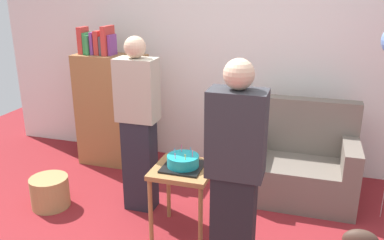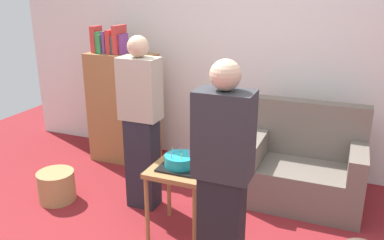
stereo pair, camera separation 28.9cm
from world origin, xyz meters
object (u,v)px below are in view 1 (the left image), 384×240
couch (298,164)px  birthday_cake (183,162)px  side_table (183,178)px  bookshelf (112,108)px  person_blowing_candles (138,125)px  person_holding_cake (235,181)px  wicker_basket (50,192)px

couch → birthday_cake: size_ratio=3.44×
couch → side_table: couch is taller
bookshelf → person_blowing_candles: bearing=-49.8°
couch → person_holding_cake: (-0.36, -1.50, 0.49)m
wicker_basket → side_table: bearing=-2.1°
bookshelf → side_table: bearing=-42.9°
couch → wicker_basket: (-2.25, -0.93, -0.19)m
side_table → bookshelf: bearing=137.1°
couch → side_table: 1.33m
side_table → person_blowing_candles: (-0.52, 0.30, 0.31)m
person_holding_cake → wicker_basket: person_holding_cake is taller
person_blowing_candles → person_holding_cake: same height
birthday_cake → person_blowing_candles: (-0.52, 0.30, 0.16)m
wicker_basket → person_blowing_candles: bearing=16.6°
birthday_cake → person_holding_cake: bearing=-44.8°
side_table → person_holding_cake: 0.80m
side_table → wicker_basket: side_table is taller
bookshelf → wicker_basket: (-0.11, -1.11, -0.53)m
wicker_basket → birthday_cake: bearing=-2.1°
couch → side_table: (-0.88, -0.98, 0.18)m
person_holding_cake → wicker_basket: 2.09m
birthday_cake → person_holding_cake: (0.53, -0.52, 0.16)m
person_blowing_candles → person_holding_cake: 1.33m
person_holding_cake → bookshelf: bearing=-19.8°
couch → wicker_basket: couch is taller
bookshelf → person_holding_cake: size_ratio=0.99×
birthday_cake → person_holding_cake: 0.76m
bookshelf → wicker_basket: bearing=-95.9°
side_table → person_holding_cake: person_holding_cake is taller
person_holding_cake → side_table: bearing=-21.1°
side_table → wicker_basket: size_ratio=1.72×
birthday_cake → person_blowing_candles: bearing=150.0°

